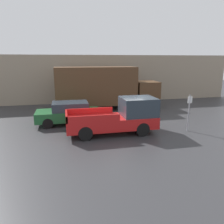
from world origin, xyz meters
TOP-DOWN VIEW (x-y plane):
  - ground_plane at (0.00, 0.00)m, footprint 60.00×60.00m
  - building_wall at (0.00, 9.38)m, footprint 28.00×0.15m
  - pickup_truck at (-0.73, -0.48)m, footprint 5.20×1.97m
  - car at (-3.58, 2.11)m, footprint 4.24×1.86m
  - delivery_truck at (-0.48, 6.20)m, footprint 8.97×2.43m
  - parking_sign at (3.38, -1.07)m, footprint 0.30×0.07m
  - newspaper_box at (3.15, 9.05)m, footprint 0.45×0.40m

SIDE VIEW (x-z plane):
  - ground_plane at x=0.00m, z-range 0.00..0.00m
  - newspaper_box at x=3.15m, z-range 0.00..1.11m
  - car at x=-3.58m, z-range 0.02..1.49m
  - pickup_truck at x=-0.73m, z-range -0.07..2.00m
  - parking_sign at x=3.38m, z-range 0.15..2.36m
  - delivery_truck at x=-0.48m, z-range 0.11..3.74m
  - building_wall at x=0.00m, z-range 0.00..4.69m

